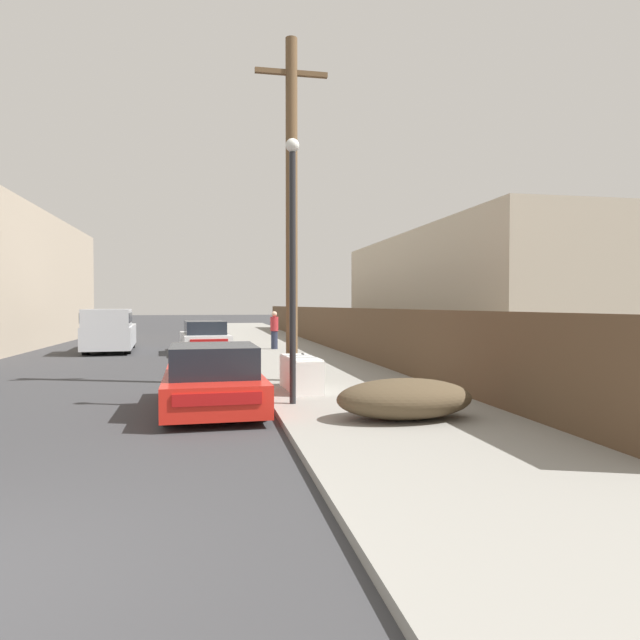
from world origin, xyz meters
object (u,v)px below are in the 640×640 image
at_px(car_parked_mid, 204,338).
at_px(brush_pile, 405,399).
at_px(street_lamp, 293,252).
at_px(discarded_fridge, 301,373).
at_px(utility_pole, 292,206).
at_px(pickup_truck, 109,331).
at_px(pedestrian, 274,330).
at_px(parked_sports_car_red, 213,380).

relative_size(car_parked_mid, brush_pile, 2.10).
distance_m(street_lamp, brush_pile, 3.52).
distance_m(car_parked_mid, brush_pile, 15.48).
bearing_deg(discarded_fridge, utility_pole, 85.25).
bearing_deg(brush_pile, utility_pole, 102.79).
bearing_deg(utility_pole, pickup_truck, 118.67).
bearing_deg(pedestrian, brush_pile, -88.24).
relative_size(car_parked_mid, street_lamp, 0.96).
height_order(pickup_truck, street_lamp, street_lamp).
distance_m(parked_sports_car_red, pedestrian, 13.45).
bearing_deg(discarded_fridge, car_parked_mid, 97.07).
xyz_separation_m(discarded_fridge, brush_pile, (1.19, -3.45, -0.04)).
bearing_deg(parked_sports_car_red, utility_pole, 55.62).
bearing_deg(parked_sports_car_red, pickup_truck, 104.55).
xyz_separation_m(pickup_truck, brush_pile, (7.35, -16.42, -0.45)).
bearing_deg(utility_pole, discarded_fridge, -91.12).
distance_m(utility_pole, pedestrian, 10.73).
xyz_separation_m(parked_sports_car_red, pedestrian, (2.64, 13.18, 0.37)).
bearing_deg(utility_pole, pedestrian, 86.09).
height_order(utility_pole, street_lamp, utility_pole).
height_order(discarded_fridge, parked_sports_car_red, parked_sports_car_red).
xyz_separation_m(street_lamp, brush_pile, (1.61, -1.79, -2.56)).
relative_size(discarded_fridge, parked_sports_car_red, 0.45).
height_order(car_parked_mid, pickup_truck, pickup_truck).
height_order(street_lamp, brush_pile, street_lamp).
xyz_separation_m(car_parked_mid, brush_pile, (3.39, -15.11, -0.18)).
height_order(parked_sports_car_red, utility_pole, utility_pole).
bearing_deg(discarded_fridge, pickup_truck, 111.77).
relative_size(parked_sports_car_red, brush_pile, 1.79).
distance_m(pickup_truck, brush_pile, 18.00).
height_order(pickup_truck, utility_pole, utility_pole).
bearing_deg(car_parked_mid, discarded_fridge, -84.28).
xyz_separation_m(car_parked_mid, pickup_truck, (-3.96, 1.32, 0.28)).
relative_size(parked_sports_car_red, pedestrian, 2.56).
height_order(pickup_truck, brush_pile, pickup_truck).
bearing_deg(parked_sports_car_red, pedestrian, 76.79).
bearing_deg(pickup_truck, brush_pile, 109.43).
height_order(car_parked_mid, street_lamp, street_lamp).
bearing_deg(car_parked_mid, brush_pile, -82.32).
bearing_deg(brush_pile, pedestrian, 91.76).
relative_size(car_parked_mid, pickup_truck, 0.87).
xyz_separation_m(utility_pole, pedestrian, (0.69, 10.12, -3.52)).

